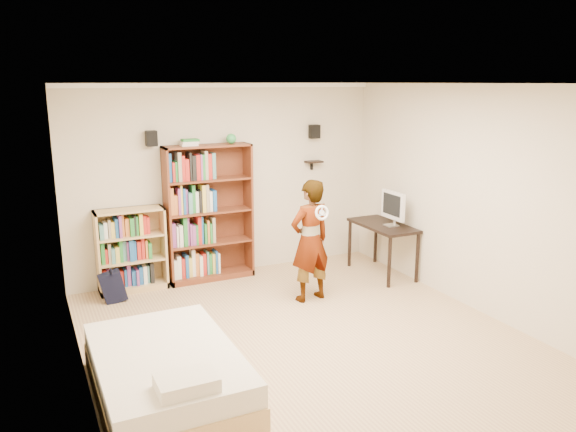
% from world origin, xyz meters
% --- Properties ---
extents(ground, '(4.50, 5.00, 0.01)m').
position_xyz_m(ground, '(0.00, 0.00, 0.00)').
color(ground, tan).
rests_on(ground, ground).
extents(room_shell, '(4.52, 5.02, 2.71)m').
position_xyz_m(room_shell, '(0.00, 0.00, 1.76)').
color(room_shell, beige).
rests_on(room_shell, ground).
extents(crown_molding, '(4.50, 5.00, 0.06)m').
position_xyz_m(crown_molding, '(0.00, 0.00, 2.67)').
color(crown_molding, white).
rests_on(crown_molding, room_shell).
extents(speaker_left, '(0.14, 0.12, 0.20)m').
position_xyz_m(speaker_left, '(-1.05, 2.40, 2.00)').
color(speaker_left, black).
rests_on(speaker_left, room_shell).
extents(speaker_right, '(0.14, 0.12, 0.20)m').
position_xyz_m(speaker_right, '(1.35, 2.40, 2.00)').
color(speaker_right, black).
rests_on(speaker_right, room_shell).
extents(wall_shelf, '(0.25, 0.16, 0.02)m').
position_xyz_m(wall_shelf, '(1.35, 2.41, 1.55)').
color(wall_shelf, black).
rests_on(wall_shelf, room_shell).
extents(tall_bookshelf, '(1.19, 0.35, 1.89)m').
position_xyz_m(tall_bookshelf, '(-0.33, 2.33, 0.94)').
color(tall_bookshelf, brown).
rests_on(tall_bookshelf, ground).
extents(low_bookshelf, '(0.89, 0.33, 1.11)m').
position_xyz_m(low_bookshelf, '(-1.41, 2.33, 0.55)').
color(low_bookshelf, tan).
rests_on(low_bookshelf, ground).
extents(computer_desk, '(0.54, 1.09, 0.74)m').
position_xyz_m(computer_desk, '(1.96, 1.44, 0.37)').
color(computer_desk, black).
rests_on(computer_desk, ground).
extents(imac, '(0.15, 0.50, 0.49)m').
position_xyz_m(imac, '(2.01, 1.32, 0.99)').
color(imac, silver).
rests_on(imac, computer_desk).
extents(daybed, '(1.19, 1.83, 0.54)m').
position_xyz_m(daybed, '(-1.63, -0.45, 0.27)').
color(daybed, white).
rests_on(daybed, ground).
extents(person, '(0.62, 0.45, 1.56)m').
position_xyz_m(person, '(0.56, 1.02, 0.78)').
color(person, black).
rests_on(person, ground).
extents(wii_wheel, '(0.18, 0.07, 0.19)m').
position_xyz_m(wii_wheel, '(0.56, 0.73, 1.20)').
color(wii_wheel, silver).
rests_on(wii_wheel, person).
extents(navy_bag, '(0.30, 0.20, 0.41)m').
position_xyz_m(navy_bag, '(-1.72, 2.01, 0.21)').
color(navy_bag, black).
rests_on(navy_bag, ground).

